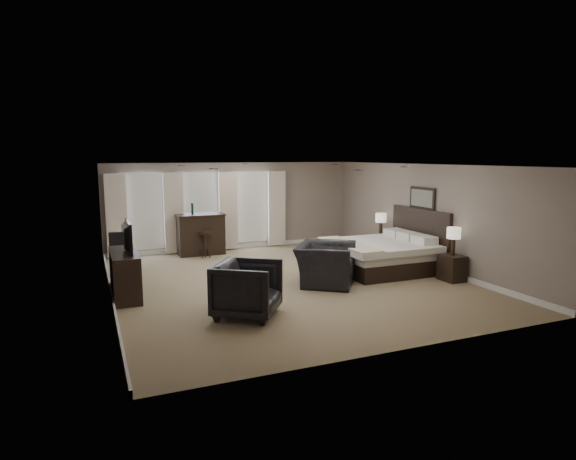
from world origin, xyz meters
name	(u,v)px	position (x,y,z in m)	size (l,w,h in m)	color
room	(287,224)	(0.00, 0.00, 1.30)	(7.60, 8.60, 2.64)	#806F51
window_bay	(201,211)	(-1.00, 4.11, 1.20)	(5.25, 0.20, 2.30)	silver
bed	(383,241)	(2.58, 0.05, 0.74)	(2.33, 2.23, 1.48)	silver
nightstand_near	(452,268)	(3.47, -1.40, 0.29)	(0.44, 0.54, 0.59)	black
nightstand_far	(380,246)	(3.47, 1.50, 0.29)	(0.44, 0.54, 0.59)	black
lamp_near	(453,241)	(3.47, -1.40, 0.90)	(0.31, 0.31, 0.63)	beige
lamp_far	(381,224)	(3.47, 1.50, 0.90)	(0.31, 0.31, 0.63)	beige
wall_art	(422,198)	(3.70, 0.05, 1.75)	(0.04, 0.96, 0.56)	slate
dresser	(125,274)	(-3.45, 0.13, 0.46)	(0.51, 1.58, 0.92)	black
tv	(123,248)	(-3.45, 0.13, 0.99)	(1.06, 0.61, 0.14)	black
armchair_near	(326,257)	(0.71, -0.54, 0.60)	(1.37, 0.89, 1.19)	black
armchair_far	(247,286)	(-1.55, -1.94, 0.54)	(1.05, 0.98, 1.08)	black
bar_counter	(201,234)	(-1.12, 3.73, 0.59)	(1.34, 0.70, 1.17)	black
bar_stool_left	(188,242)	(-1.51, 3.62, 0.40)	(0.38, 0.38, 0.80)	black
bar_stool_right	(205,245)	(-1.11, 3.27, 0.36)	(0.34, 0.34, 0.71)	black
desk_chair	(121,253)	(-3.40, 1.94, 0.54)	(0.55, 0.55, 1.09)	black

